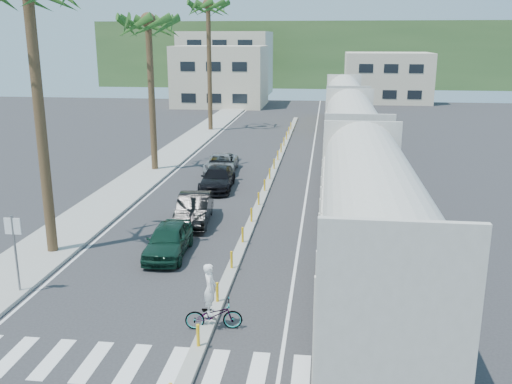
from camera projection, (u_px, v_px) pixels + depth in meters
The scene contains 16 objects.
ground at pixel (205, 334), 17.96m from camera, with size 140.00×140.00×0.00m, color #28282B.
sidewalk at pixel (164, 161), 42.90m from camera, with size 3.00×90.00×0.15m, color gray.
rails at pixel (344, 158), 44.17m from camera, with size 1.56×100.00×0.06m.
median at pixel (270, 180), 37.05m from camera, with size 0.45×60.00×0.85m.
crosswalk at pixel (191, 369), 16.04m from camera, with size 14.00×2.20×0.01m, color silver.
lane_markings at pixel (248, 164), 42.16m from camera, with size 9.42×90.00×0.01m.
freight_train at pixel (349, 135), 36.93m from camera, with size 3.00×60.94×5.85m.
palm_trees at pixel (154, 10), 37.85m from camera, with size 3.50×37.20×13.75m.
street_sign at pixel (15, 243), 20.23m from camera, with size 0.60×0.08×3.00m.
buildings at pixel (262, 70), 86.22m from camera, with size 38.00×27.00×10.00m.
hillside at pixel (311, 54), 112.17m from camera, with size 80.00×20.00×12.00m, color #385628.
car_lead at pixel (168, 240), 24.29m from camera, with size 1.82×4.13×1.38m, color #0F2F23.
car_second at pixel (194, 209), 28.55m from camera, with size 1.98×4.56×1.46m, color black.
car_third at pixel (217, 178), 34.98m from camera, with size 2.17×4.77×1.36m, color black.
car_rear at pixel (221, 163), 39.40m from camera, with size 2.31×4.60×1.25m, color #96989B.
cyclist at pixel (213, 309), 18.10m from camera, with size 1.24×2.03×2.22m.
Camera 1 is at (3.59, -15.84, 9.01)m, focal length 40.00 mm.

